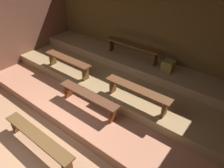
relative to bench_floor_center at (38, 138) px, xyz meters
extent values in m
cube|color=#A77856|center=(-0.12, 1.69, -0.37)|extent=(7.11, 4.97, 0.08)
cube|color=brown|center=(-0.12, 3.80, 1.01)|extent=(7.11, 0.06, 2.68)
cube|color=brown|center=(-3.30, 1.69, 1.01)|extent=(0.06, 4.97, 2.68)
cube|color=#AF7156|center=(-0.12, 2.19, -0.21)|extent=(6.31, 3.16, 0.24)
cube|color=#9C7C54|center=(-0.12, 2.72, 0.03)|extent=(6.31, 2.11, 0.24)
cube|color=#A08160|center=(-0.12, 3.32, 0.28)|extent=(6.31, 0.91, 0.24)
cube|color=brown|center=(0.00, 0.00, 0.06)|extent=(1.90, 0.26, 0.04)
cube|color=#593219|center=(-0.83, 0.00, -0.15)|extent=(0.05, 0.20, 0.37)
cube|color=#593219|center=(0.83, 0.00, -0.15)|extent=(0.05, 0.20, 0.37)
cube|color=#54301F|center=(0.08, 1.36, 0.30)|extent=(1.66, 0.26, 0.04)
cube|color=#672D12|center=(-0.63, 1.36, 0.10)|extent=(0.05, 0.20, 0.37)
cube|color=#672D12|center=(0.79, 1.36, 0.10)|extent=(0.05, 0.20, 0.37)
cube|color=#58311C|center=(-1.25, 1.95, 0.55)|extent=(1.59, 0.26, 0.04)
cube|color=brown|center=(-1.93, 1.95, 0.34)|extent=(0.05, 0.20, 0.37)
cube|color=brown|center=(-0.58, 1.95, 0.34)|extent=(0.05, 0.20, 0.37)
cube|color=brown|center=(1.02, 1.95, 0.55)|extent=(1.59, 0.26, 0.04)
cube|color=#5C3316|center=(0.34, 1.95, 0.34)|extent=(0.05, 0.20, 0.37)
cube|color=#5C3316|center=(1.69, 1.95, 0.34)|extent=(0.05, 0.20, 0.37)
cube|color=brown|center=(-0.09, 3.38, 0.79)|extent=(1.76, 0.26, 0.04)
cube|color=#533719|center=(-0.85, 3.38, 0.58)|extent=(0.05, 0.20, 0.37)
cube|color=#533719|center=(0.67, 3.38, 0.58)|extent=(0.05, 0.20, 0.37)
cube|color=olive|center=(1.09, 3.31, 0.54)|extent=(0.28, 0.28, 0.28)
camera|label=1|loc=(2.84, -1.24, 3.14)|focal=33.02mm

